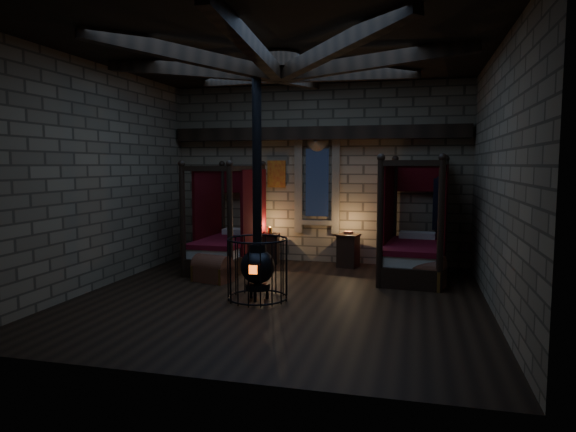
% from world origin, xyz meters
% --- Properties ---
extents(room, '(7.02, 7.02, 4.29)m').
position_xyz_m(room, '(-0.00, 0.09, 3.74)').
color(room, black).
rests_on(room, ground).
extents(bed_left, '(1.23, 2.24, 2.30)m').
position_xyz_m(bed_left, '(-1.81, 2.24, 0.57)').
color(bed_left, black).
rests_on(bed_left, ground).
extents(bed_right, '(1.39, 2.39, 2.41)m').
position_xyz_m(bed_right, '(2.27, 2.32, 0.60)').
color(bed_right, black).
rests_on(bed_right, ground).
extents(trunk_left, '(0.85, 0.66, 0.55)m').
position_xyz_m(trunk_left, '(-1.63, 0.91, 0.24)').
color(trunk_left, brown).
rests_on(trunk_left, ground).
extents(trunk_right, '(0.99, 0.77, 0.65)m').
position_xyz_m(trunk_right, '(2.39, 1.41, 0.29)').
color(trunk_right, brown).
rests_on(trunk_right, ground).
extents(nightstand_left, '(0.48, 0.47, 0.86)m').
position_xyz_m(nightstand_left, '(-1.05, 3.04, 0.36)').
color(nightstand_left, black).
rests_on(nightstand_left, ground).
extents(nightstand_right, '(0.55, 0.54, 0.82)m').
position_xyz_m(nightstand_right, '(0.81, 3.01, 0.38)').
color(nightstand_right, black).
rests_on(nightstand_right, ground).
extents(stove, '(1.05, 1.05, 4.05)m').
position_xyz_m(stove, '(-0.34, -0.21, 0.64)').
color(stove, black).
rests_on(stove, ground).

